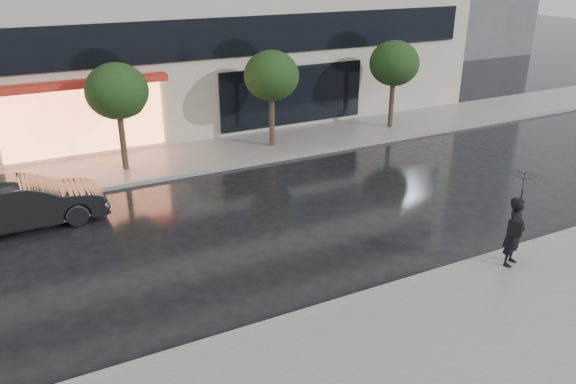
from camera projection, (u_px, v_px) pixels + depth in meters
ground at (338, 279)px, 13.84m from camera, size 120.00×120.00×0.00m
sidewalk_near at (425, 354)px, 11.15m from camera, size 60.00×4.50×0.12m
sidewalk_far at (201, 156)px, 22.21m from camera, size 60.00×3.50×0.12m
curb_near at (361, 297)px, 12.99m from camera, size 60.00×0.25×0.14m
curb_far at (217, 169)px, 20.78m from camera, size 60.00×0.25×0.14m
tree_mid_west at (119, 93)px, 19.68m from camera, size 2.20×2.20×3.99m
tree_mid_east at (272, 77)px, 22.21m from camera, size 2.20×2.20×3.99m
tree_far_east at (395, 65)px, 24.74m from camera, size 2.20×2.20×3.99m
parked_car at (26, 203)px, 16.28m from camera, size 4.50×1.69×1.47m
pedestrian_with_umbrella at (520, 206)px, 13.72m from camera, size 1.25×1.26×2.50m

